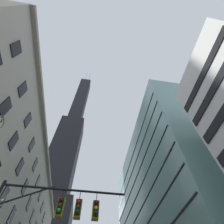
{
  "coord_description": "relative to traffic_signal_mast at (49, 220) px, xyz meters",
  "views": [
    {
      "loc": [
        -1.18,
        -8.21,
        1.59
      ],
      "look_at": [
        1.9,
        11.93,
        31.37
      ],
      "focal_mm": 26.89,
      "sensor_mm": 36.0,
      "label": 1
    }
  ],
  "objects": [
    {
      "name": "glass_office_midrise",
      "position": [
        22.12,
        28.86,
        15.36
      ],
      "size": [
        16.12,
        47.19,
        42.46
      ],
      "color": "gray",
      "rests_on": "ground"
    },
    {
      "name": "dark_skyscraper",
      "position": [
        -15.49,
        74.36,
        54.1
      ],
      "size": [
        23.18,
        23.18,
        208.02
      ],
      "color": "black",
      "rests_on": "ground"
    },
    {
      "name": "traffic_signal_mast",
      "position": [
        0.0,
        0.0,
        0.0
      ],
      "size": [
        7.88,
        0.63,
        7.77
      ],
      "color": "black",
      "rests_on": "sidewalk_left"
    }
  ]
}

